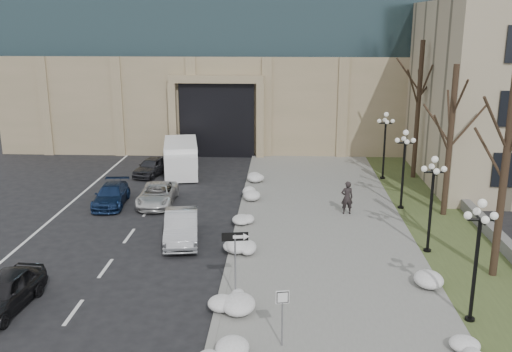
% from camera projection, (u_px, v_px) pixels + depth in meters
% --- Properties ---
extents(sidewalk, '(9.00, 40.00, 0.12)m').
position_uv_depth(sidewalk, '(324.00, 238.00, 28.84)').
color(sidewalk, gray).
rests_on(sidewalk, ground).
extents(curb, '(0.30, 40.00, 0.14)m').
position_uv_depth(curb, '(236.00, 237.00, 29.05)').
color(curb, gray).
rests_on(curb, ground).
extents(grass_strip, '(4.00, 40.00, 0.10)m').
position_uv_depth(grass_strip, '(454.00, 241.00, 28.53)').
color(grass_strip, '#3E4C26').
rests_on(grass_strip, ground).
extents(stone_wall, '(0.50, 30.00, 0.70)m').
position_uv_depth(stone_wall, '(482.00, 222.00, 30.28)').
color(stone_wall, slate).
rests_on(stone_wall, ground).
extents(car_a, '(2.07, 4.37, 1.44)m').
position_uv_depth(car_a, '(4.00, 292.00, 21.70)').
color(car_a, black).
rests_on(car_a, ground).
extents(car_b, '(2.28, 4.81, 1.52)m').
position_uv_depth(car_b, '(181.00, 227.00, 28.48)').
color(car_b, '#B6B9BE').
rests_on(car_b, ground).
extents(car_c, '(2.09, 4.40, 1.24)m').
position_uv_depth(car_c, '(111.00, 195.00, 34.12)').
color(car_c, navy).
rests_on(car_c, ground).
extents(car_d, '(2.27, 4.57, 1.24)m').
position_uv_depth(car_d, '(157.00, 194.00, 34.26)').
color(car_d, silver).
rests_on(car_d, ground).
extents(car_e, '(2.39, 4.03, 1.29)m').
position_uv_depth(car_e, '(152.00, 166.00, 40.76)').
color(car_e, '#313237').
rests_on(car_e, ground).
extents(pedestrian, '(0.75, 0.55, 1.90)m').
position_uv_depth(pedestrian, '(347.00, 198.00, 32.14)').
color(pedestrian, black).
rests_on(pedestrian, sidewalk).
extents(box_truck, '(3.45, 7.01, 2.13)m').
position_uv_depth(box_truck, '(181.00, 158.00, 41.57)').
color(box_truck, white).
rests_on(box_truck, ground).
extents(one_way_sign, '(1.09, 0.31, 2.88)m').
position_uv_depth(one_way_sign, '(240.00, 245.00, 21.91)').
color(one_way_sign, slate).
rests_on(one_way_sign, ground).
extents(keep_sign, '(0.46, 0.13, 2.14)m').
position_uv_depth(keep_sign, '(282.00, 306.00, 18.83)').
color(keep_sign, slate).
rests_on(keep_sign, ground).
extents(snow_clump_c, '(1.10, 1.60, 0.36)m').
position_uv_depth(snow_clump_c, '(232.00, 302.00, 21.82)').
color(snow_clump_c, white).
rests_on(snow_clump_c, sidewalk).
extents(snow_clump_d, '(1.10, 1.60, 0.36)m').
position_uv_depth(snow_clump_d, '(241.00, 248.00, 27.05)').
color(snow_clump_d, white).
rests_on(snow_clump_d, sidewalk).
extents(snow_clump_e, '(1.10, 1.60, 0.36)m').
position_uv_depth(snow_clump_e, '(244.00, 222.00, 30.45)').
color(snow_clump_e, white).
rests_on(snow_clump_e, sidewalk).
extents(snow_clump_f, '(1.10, 1.60, 0.36)m').
position_uv_depth(snow_clump_f, '(255.00, 195.00, 35.18)').
color(snow_clump_f, white).
rests_on(snow_clump_f, sidewalk).
extents(snow_clump_g, '(1.10, 1.60, 0.36)m').
position_uv_depth(snow_clump_g, '(256.00, 178.00, 39.10)').
color(snow_clump_g, white).
rests_on(snow_clump_g, sidewalk).
extents(snow_clump_i, '(1.10, 1.60, 0.36)m').
position_uv_depth(snow_clump_i, '(425.00, 277.00, 23.96)').
color(snow_clump_i, white).
rests_on(snow_clump_i, sidewalk).
extents(lamppost_a, '(1.18, 1.18, 4.76)m').
position_uv_depth(lamppost_a, '(478.00, 244.00, 20.10)').
color(lamppost_a, black).
rests_on(lamppost_a, ground).
extents(lamppost_b, '(1.18, 1.18, 4.76)m').
position_uv_depth(lamppost_b, '(432.00, 191.00, 26.37)').
color(lamppost_b, black).
rests_on(lamppost_b, ground).
extents(lamppost_c, '(1.18, 1.18, 4.76)m').
position_uv_depth(lamppost_c, '(404.00, 159.00, 32.63)').
color(lamppost_c, black).
rests_on(lamppost_c, ground).
extents(lamppost_d, '(1.18, 1.18, 4.76)m').
position_uv_depth(lamppost_d, '(385.00, 137.00, 38.90)').
color(lamppost_d, black).
rests_on(lamppost_d, ground).
extents(tree_near, '(3.20, 3.20, 9.00)m').
position_uv_depth(tree_near, '(508.00, 145.00, 23.13)').
color(tree_near, black).
rests_on(tree_near, ground).
extents(tree_mid, '(3.20, 3.20, 8.50)m').
position_uv_depth(tree_mid, '(452.00, 120.00, 30.92)').
color(tree_mid, black).
rests_on(tree_mid, ground).
extents(tree_far, '(3.20, 3.20, 9.50)m').
position_uv_depth(tree_far, '(419.00, 91.00, 38.46)').
color(tree_far, black).
rests_on(tree_far, ground).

